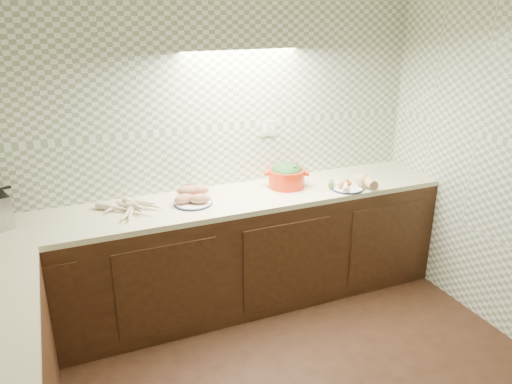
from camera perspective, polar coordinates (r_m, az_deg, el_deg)
name	(u,v)px	position (r m, az deg, el deg)	size (l,w,h in m)	color
room	(323,162)	(2.11, 7.69, 3.45)	(3.60, 3.60, 2.60)	black
counter	(149,340)	(3.03, -12.12, -16.17)	(3.60, 3.60, 0.90)	black
parsnip_pile	(135,207)	(3.53, -13.71, -1.66)	(0.43, 0.40, 0.08)	beige
sweet_potato_plate	(193,197)	(3.59, -7.23, -0.60)	(0.29, 0.28, 0.13)	#161E3E
onion_bowl	(192,192)	(3.71, -7.31, 0.00)	(0.15, 0.15, 0.11)	black
dutch_oven	(287,175)	(3.88, 3.51, 1.94)	(0.37, 0.37, 0.20)	red
veg_plate	(354,183)	(3.92, 11.09, 0.97)	(0.35, 0.27, 0.12)	#161E3E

